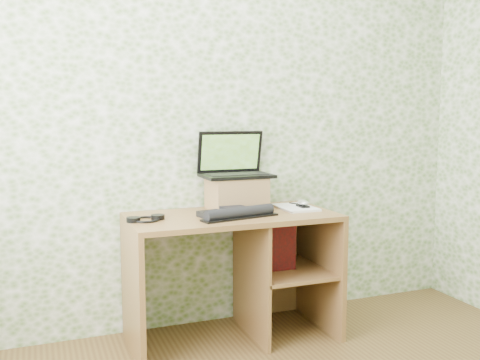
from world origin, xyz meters
name	(u,v)px	position (x,y,z in m)	size (l,w,h in m)	color
wall_back	(215,119)	(0.00, 1.75, 1.30)	(3.50, 3.50, 0.00)	white
desk	(243,257)	(0.08, 1.47, 0.48)	(1.20, 0.60, 0.75)	brown
riser	(237,193)	(0.08, 1.58, 0.85)	(0.33, 0.27, 0.20)	olive
laptop	(234,166)	(0.08, 1.63, 1.01)	(0.41, 0.29, 0.28)	black
keyboard	(236,212)	(0.00, 1.37, 0.77)	(0.47, 0.32, 0.06)	black
headphones	(146,219)	(-0.50, 1.43, 0.76)	(0.21, 0.18, 0.03)	black
notepad	(296,208)	(0.43, 1.47, 0.76)	(0.20, 0.29, 0.01)	silver
mouse	(303,204)	(0.46, 1.44, 0.78)	(0.06, 0.10, 0.03)	silver
pen	(298,204)	(0.48, 1.53, 0.77)	(0.01, 0.01, 0.12)	black
red_box	(273,244)	(0.27, 1.44, 0.55)	(0.26, 0.08, 0.32)	maroon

